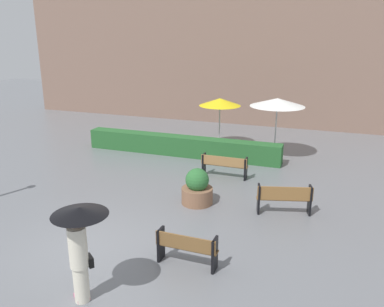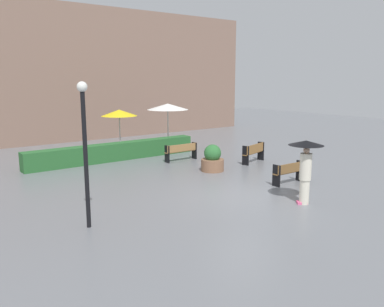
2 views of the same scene
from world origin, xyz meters
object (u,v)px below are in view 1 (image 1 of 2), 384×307
(bench_near_right, at_px, (187,247))
(bench_back_row, at_px, (224,165))
(planter_pot, at_px, (197,189))
(patio_umbrella_yellow, at_px, (220,102))
(patio_umbrella_white, at_px, (277,102))
(bench_far_right, at_px, (284,197))
(pedestrian_with_umbrella, at_px, (80,238))

(bench_near_right, bearing_deg, bench_back_row, 97.01)
(planter_pot, bearing_deg, bench_back_row, 85.90)
(bench_back_row, bearing_deg, bench_near_right, -82.99)
(bench_back_row, distance_m, patio_umbrella_yellow, 4.54)
(patio_umbrella_yellow, distance_m, patio_umbrella_white, 2.86)
(bench_far_right, height_order, planter_pot, planter_pot)
(patio_umbrella_yellow, bearing_deg, bench_back_row, -71.42)
(pedestrian_with_umbrella, height_order, patio_umbrella_white, patio_umbrella_white)
(bench_back_row, xyz_separation_m, pedestrian_with_umbrella, (-0.82, -8.09, 0.93))
(bench_far_right, xyz_separation_m, planter_pot, (-2.78, -0.13, -0.04))
(bench_back_row, bearing_deg, bench_far_right, -44.14)
(patio_umbrella_white, bearing_deg, pedestrian_with_umbrella, -101.12)
(bench_near_right, height_order, pedestrian_with_umbrella, pedestrian_with_umbrella)
(bench_near_right, bearing_deg, pedestrian_with_umbrella, -129.54)
(bench_back_row, relative_size, patio_umbrella_white, 0.68)
(bench_far_right, height_order, bench_back_row, bench_far_right)
(bench_near_right, bearing_deg, patio_umbrella_white, 86.01)
(bench_near_right, relative_size, pedestrian_with_umbrella, 0.72)
(bench_back_row, height_order, pedestrian_with_umbrella, pedestrian_with_umbrella)
(pedestrian_with_umbrella, bearing_deg, bench_near_right, 50.46)
(bench_far_right, bearing_deg, planter_pot, -177.26)
(bench_far_right, height_order, patio_umbrella_yellow, patio_umbrella_yellow)
(bench_near_right, height_order, planter_pot, planter_pot)
(pedestrian_with_umbrella, bearing_deg, patio_umbrella_white, 78.88)
(bench_far_right, distance_m, patio_umbrella_white, 6.24)
(bench_back_row, relative_size, pedestrian_with_umbrella, 0.85)
(bench_far_right, xyz_separation_m, patio_umbrella_white, (-1.16, 5.82, 1.91))
(planter_pot, xyz_separation_m, patio_umbrella_yellow, (-1.15, 6.64, 1.69))
(bench_back_row, height_order, patio_umbrella_white, patio_umbrella_white)
(bench_far_right, bearing_deg, bench_near_right, -116.46)
(bench_back_row, xyz_separation_m, planter_pot, (-0.19, -2.64, -0.01))
(bench_back_row, bearing_deg, patio_umbrella_yellow, 108.58)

